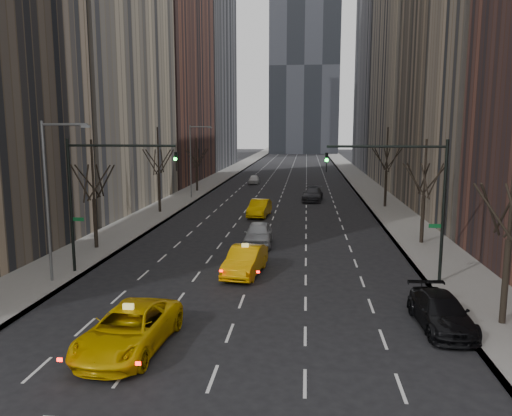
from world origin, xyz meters
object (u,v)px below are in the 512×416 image
(taxi_suv, at_px, (129,329))
(taxi_sedan, at_px, (245,261))
(silver_sedan_ahead, at_px, (258,234))
(parked_suv_black, at_px, (441,312))

(taxi_suv, relative_size, taxi_sedan, 1.18)
(taxi_sedan, xyz_separation_m, silver_sedan_ahead, (0.05, 7.73, 0.01))
(taxi_suv, bearing_deg, silver_sedan_ahead, 84.01)
(taxi_suv, xyz_separation_m, taxi_sedan, (3.34, 10.80, 0.00))
(taxi_suv, relative_size, parked_suv_black, 1.19)
(silver_sedan_ahead, bearing_deg, taxi_sedan, -91.74)
(taxi_sedan, bearing_deg, parked_suv_black, -29.95)
(parked_suv_black, bearing_deg, taxi_sedan, 139.39)
(taxi_suv, height_order, silver_sedan_ahead, silver_sedan_ahead)
(silver_sedan_ahead, relative_size, parked_suv_black, 0.99)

